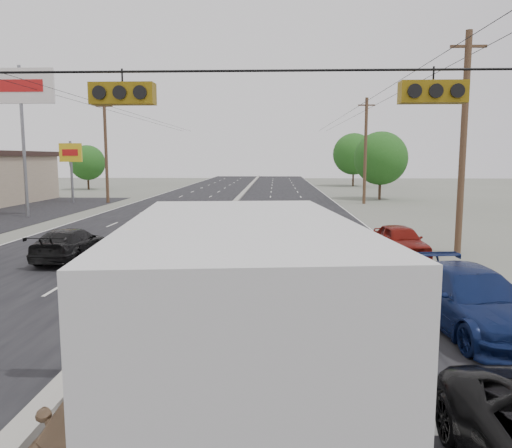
# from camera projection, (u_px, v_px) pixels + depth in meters

# --- Properties ---
(ground) EXTENTS (200.00, 200.00, 0.00)m
(ground) POSITION_uv_depth(u_px,v_px,m) (51.00, 406.00, 8.92)
(ground) COLOR #606356
(ground) RESTS_ON ground
(road_surface) EXTENTS (20.00, 160.00, 0.02)m
(road_surface) POSITION_uv_depth(u_px,v_px,m) (224.00, 215.00, 38.63)
(road_surface) COLOR black
(road_surface) RESTS_ON ground
(center_median) EXTENTS (0.50, 160.00, 0.20)m
(center_median) POSITION_uv_depth(u_px,v_px,m) (224.00, 214.00, 38.62)
(center_median) COLOR gray
(center_median) RESTS_ON ground
(utility_pole_left_c) EXTENTS (1.60, 0.30, 10.00)m
(utility_pole_left_c) POSITION_uv_depth(u_px,v_px,m) (106.00, 150.00, 48.35)
(utility_pole_left_c) COLOR #422D1E
(utility_pole_left_c) RESTS_ON ground
(utility_pole_right_b) EXTENTS (1.60, 0.30, 10.00)m
(utility_pole_right_b) POSITION_uv_depth(u_px,v_px,m) (463.00, 142.00, 22.60)
(utility_pole_right_b) COLOR #422D1E
(utility_pole_right_b) RESTS_ON ground
(utility_pole_right_c) EXTENTS (1.60, 0.30, 10.00)m
(utility_pole_right_c) POSITION_uv_depth(u_px,v_px,m) (365.00, 150.00, 47.36)
(utility_pole_right_c) COLOR #422D1E
(utility_pole_right_c) RESTS_ON ground
(traffic_signals) EXTENTS (25.00, 0.30, 0.54)m
(traffic_signals) POSITION_uv_depth(u_px,v_px,m) (117.00, 91.00, 8.13)
(traffic_signals) COLOR black
(traffic_signals) RESTS_ON ground
(pole_sign_billboard) EXTENTS (5.00, 0.25, 11.00)m
(pole_sign_billboard) POSITION_uv_depth(u_px,v_px,m) (21.00, 96.00, 36.05)
(pole_sign_billboard) COLOR slate
(pole_sign_billboard) RESTS_ON ground
(pole_sign_far) EXTENTS (2.20, 0.25, 6.00)m
(pole_sign_far) POSITION_uv_depth(u_px,v_px,m) (71.00, 158.00, 48.58)
(pole_sign_far) COLOR slate
(pole_sign_far) RESTS_ON ground
(tree_left_far) EXTENTS (4.80, 4.80, 6.12)m
(tree_left_far) POSITION_uv_depth(u_px,v_px,m) (87.00, 163.00, 68.72)
(tree_left_far) COLOR #382619
(tree_left_far) RESTS_ON ground
(tree_right_mid) EXTENTS (5.60, 5.60, 7.14)m
(tree_right_mid) POSITION_uv_depth(u_px,v_px,m) (381.00, 158.00, 52.32)
(tree_right_mid) COLOR #382619
(tree_right_mid) RESTS_ON ground
(tree_right_far) EXTENTS (6.40, 6.40, 8.16)m
(tree_right_far) POSITION_uv_depth(u_px,v_px,m) (354.00, 154.00, 76.96)
(tree_right_far) COLOR #382619
(tree_right_far) RESTS_ON ground
(box_truck) EXTENTS (3.30, 7.49, 3.68)m
(box_truck) POSITION_uv_depth(u_px,v_px,m) (239.00, 345.00, 6.78)
(box_truck) COLOR black
(box_truck) RESTS_ON ground
(tan_sedan) EXTENTS (2.98, 6.29, 1.77)m
(tan_sedan) POSITION_uv_depth(u_px,v_px,m) (150.00, 420.00, 6.76)
(tan_sedan) COLOR brown
(tan_sedan) RESTS_ON ground
(red_sedan) EXTENTS (2.12, 4.74, 1.51)m
(red_sedan) POSITION_uv_depth(u_px,v_px,m) (187.00, 283.00, 14.63)
(red_sedan) COLOR #910D08
(red_sedan) RESTS_ON ground
(queue_car_a) EXTENTS (2.30, 4.67, 1.53)m
(queue_car_a) POSITION_uv_depth(u_px,v_px,m) (209.00, 251.00, 19.63)
(queue_car_a) COLOR black
(queue_car_a) RESTS_ON ground
(queue_car_b) EXTENTS (1.79, 4.10, 1.31)m
(queue_car_b) POSITION_uv_depth(u_px,v_px,m) (261.00, 266.00, 17.43)
(queue_car_b) COLOR silver
(queue_car_b) RESTS_ON ground
(queue_car_d) EXTENTS (2.91, 5.69, 1.58)m
(queue_car_d) POSITION_uv_depth(u_px,v_px,m) (471.00, 300.00, 12.76)
(queue_car_d) COLOR #0F1C4C
(queue_car_d) RESTS_ON ground
(queue_car_e) EXTENTS (2.12, 4.29, 1.41)m
(queue_car_e) POSITION_uv_depth(u_px,v_px,m) (400.00, 241.00, 22.39)
(queue_car_e) COLOR maroon
(queue_car_e) RESTS_ON ground
(oncoming_near) EXTENTS (2.09, 4.81, 1.38)m
(oncoming_near) POSITION_uv_depth(u_px,v_px,m) (71.00, 244.00, 21.58)
(oncoming_near) COLOR black
(oncoming_near) RESTS_ON ground
(oncoming_far) EXTENTS (2.97, 5.80, 1.57)m
(oncoming_far) POSITION_uv_depth(u_px,v_px,m) (186.00, 218.00, 30.18)
(oncoming_far) COLOR #919498
(oncoming_far) RESTS_ON ground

